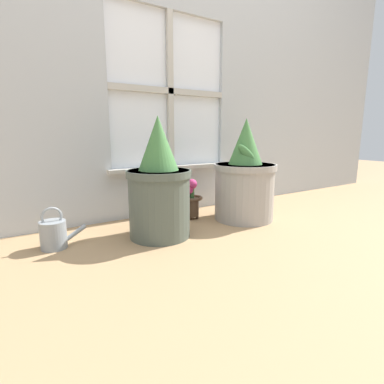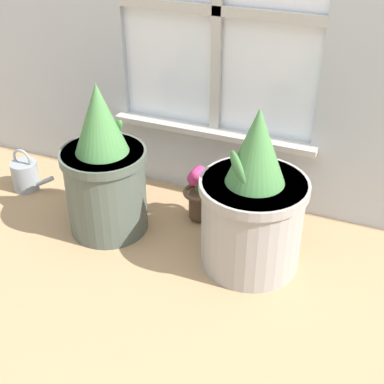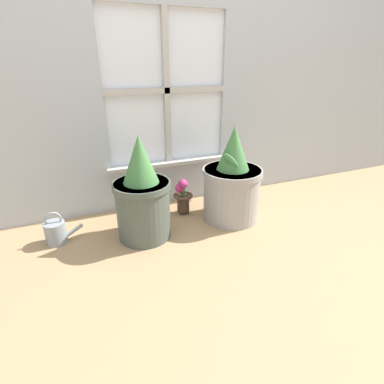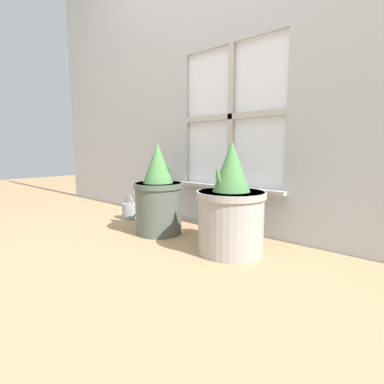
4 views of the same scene
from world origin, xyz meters
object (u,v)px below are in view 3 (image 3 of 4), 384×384
at_px(potted_plant_left, 142,197).
at_px(watering_can, 56,232).
at_px(potted_plant_right, 232,184).
at_px(flower_vase, 183,195).

distance_m(potted_plant_left, watering_can, 0.52).
relative_size(potted_plant_right, flower_vase, 2.45).
distance_m(potted_plant_left, flower_vase, 0.37).
relative_size(potted_plant_left, watering_can, 2.91).
bearing_deg(potted_plant_right, flower_vase, 147.14).
relative_size(potted_plant_left, potted_plant_right, 1.00).
bearing_deg(potted_plant_right, potted_plant_left, -178.98).
xyz_separation_m(potted_plant_left, potted_plant_right, (0.57, 0.01, -0.01)).
xyz_separation_m(potted_plant_right, watering_can, (-1.05, 0.10, -0.17)).
bearing_deg(flower_vase, potted_plant_right, -32.86).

